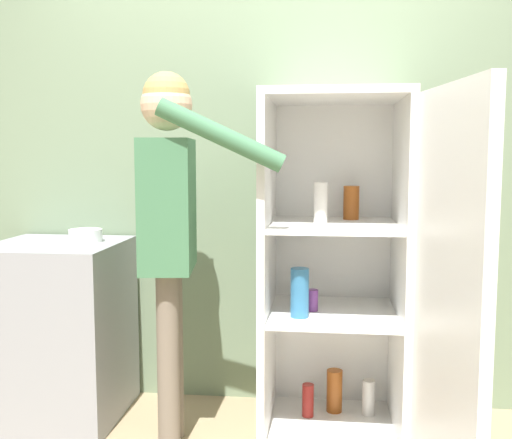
% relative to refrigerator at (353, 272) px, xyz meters
% --- Properties ---
extents(wall_back, '(7.00, 0.06, 2.55)m').
position_rel_refrigerator_xyz_m(wall_back, '(-0.45, 0.46, 0.47)').
color(wall_back, gray).
rests_on(wall_back, ground_plane).
extents(refrigerator, '(0.81, 1.30, 1.62)m').
position_rel_refrigerator_xyz_m(refrigerator, '(0.00, 0.00, 0.00)').
color(refrigerator, white).
rests_on(refrigerator, ground_plane).
extents(person, '(0.68, 0.51, 1.70)m').
position_rel_refrigerator_xyz_m(person, '(-0.82, -0.13, 0.30)').
color(person, '#726656').
rests_on(person, ground_plane).
extents(counter, '(0.64, 0.63, 0.90)m').
position_rel_refrigerator_xyz_m(counter, '(-1.47, 0.10, -0.35)').
color(counter, gray).
rests_on(counter, ground_plane).
extents(bowl, '(0.17, 0.17, 0.06)m').
position_rel_refrigerator_xyz_m(bowl, '(-1.34, 0.15, 0.13)').
color(bowl, white).
rests_on(bowl, counter).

